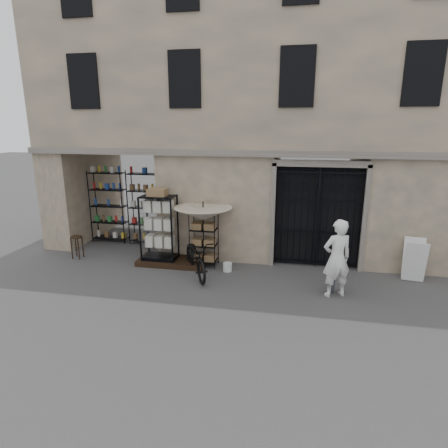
% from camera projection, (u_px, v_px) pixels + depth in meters
% --- Properties ---
extents(ground, '(80.00, 80.00, 0.00)m').
position_uv_depth(ground, '(245.00, 293.00, 9.24)').
color(ground, black).
rests_on(ground, ground).
extents(main_building, '(14.00, 4.00, 9.00)m').
position_uv_depth(main_building, '(264.00, 109.00, 11.86)').
color(main_building, tan).
rests_on(main_building, ground).
extents(shop_recess, '(3.00, 1.70, 3.00)m').
position_uv_depth(shop_recess, '(122.00, 203.00, 12.33)').
color(shop_recess, black).
rests_on(shop_recess, ground).
extents(shop_shelving, '(2.70, 0.50, 2.50)m').
position_uv_depth(shop_shelving, '(128.00, 207.00, 12.88)').
color(shop_shelving, black).
rests_on(shop_shelving, ground).
extents(iron_gate, '(2.50, 0.21, 3.00)m').
position_uv_depth(iron_gate, '(317.00, 216.00, 10.69)').
color(iron_gate, black).
rests_on(iron_gate, ground).
extents(step_platform, '(2.00, 0.90, 0.15)m').
position_uv_depth(step_platform, '(172.00, 261.00, 11.13)').
color(step_platform, black).
rests_on(step_platform, ground).
extents(display_cabinet, '(1.03, 0.72, 2.06)m').
position_uv_depth(display_cabinet, '(159.00, 231.00, 10.91)').
color(display_cabinet, black).
rests_on(display_cabinet, step_platform).
extents(wire_rack, '(0.79, 0.60, 1.68)m').
position_uv_depth(wire_rack, '(204.00, 239.00, 10.83)').
color(wire_rack, black).
rests_on(wire_rack, ground).
extents(market_umbrella, '(1.57, 1.60, 2.35)m').
position_uv_depth(market_umbrella, '(203.00, 210.00, 10.50)').
color(market_umbrella, black).
rests_on(market_umbrella, ground).
extents(white_bucket, '(0.27, 0.27, 0.24)m').
position_uv_depth(white_bucket, '(227.00, 267.00, 10.57)').
color(white_bucket, silver).
rests_on(white_bucket, ground).
extents(bicycle, '(1.12, 1.26, 2.01)m').
position_uv_depth(bicycle, '(196.00, 275.00, 10.34)').
color(bicycle, black).
rests_on(bicycle, ground).
extents(wooden_stool, '(0.34, 0.34, 0.70)m').
position_uv_depth(wooden_stool, '(77.00, 247.00, 11.53)').
color(wooden_stool, black).
rests_on(wooden_stool, ground).
extents(steel_bollard, '(0.17, 0.17, 0.74)m').
position_uv_depth(steel_bollard, '(332.00, 279.00, 9.17)').
color(steel_bollard, '#4C535A').
rests_on(steel_bollard, ground).
extents(shopkeeper, '(1.38, 2.04, 0.46)m').
position_uv_depth(shopkeeper, '(334.00, 295.00, 9.09)').
color(shopkeeper, white).
rests_on(shopkeeper, ground).
extents(easel_sign, '(0.61, 0.68, 1.11)m').
position_uv_depth(easel_sign, '(414.00, 260.00, 9.82)').
color(easel_sign, silver).
rests_on(easel_sign, ground).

